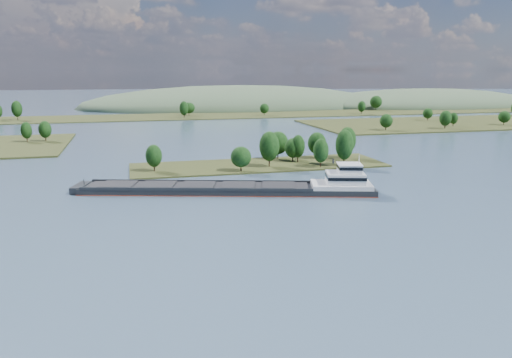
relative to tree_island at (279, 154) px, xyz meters
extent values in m
plane|color=#3A4E65|center=(-7.94, -59.55, -4.31)|extent=(1800.00, 1800.00, 0.00)
cube|color=#2B3116|center=(-7.94, 0.45, -4.31)|extent=(100.00, 30.00, 1.20)
cylinder|color=black|center=(13.43, -11.07, -1.89)|extent=(0.50, 0.50, 3.64)
ellipsoid|color=black|center=(13.43, -11.07, 2.74)|extent=(5.96, 5.96, 9.35)
cylinder|color=black|center=(3.08, 11.30, -1.82)|extent=(0.50, 0.50, 3.77)
ellipsoid|color=black|center=(3.08, 11.30, 2.96)|extent=(8.64, 8.64, 9.68)
cylinder|color=black|center=(-5.35, -4.99, -1.47)|extent=(0.50, 0.50, 4.48)
ellipsoid|color=black|center=(-5.35, -4.99, 4.23)|extent=(7.89, 7.89, 11.53)
cylinder|color=black|center=(6.94, 3.21, -2.14)|extent=(0.50, 0.50, 3.14)
ellipsoid|color=black|center=(6.94, 3.21, 1.86)|extent=(6.73, 6.73, 8.07)
cylinder|color=black|center=(-17.87, -10.99, -2.20)|extent=(0.50, 0.50, 3.01)
ellipsoid|color=black|center=(-17.87, -10.99, 1.62)|extent=(7.69, 7.69, 7.74)
cylinder|color=black|center=(-48.96, -3.20, -2.08)|extent=(0.50, 0.50, 3.25)
ellipsoid|color=black|center=(-48.96, -3.20, 2.05)|extent=(6.07, 6.07, 8.36)
cylinder|color=black|center=(8.68, 1.92, -1.90)|extent=(0.50, 0.50, 3.62)
ellipsoid|color=black|center=(8.68, 1.92, 2.71)|extent=(5.60, 5.60, 9.32)
cylinder|color=black|center=(31.54, 4.99, -1.53)|extent=(0.50, 0.50, 4.35)
ellipsoid|color=black|center=(31.54, 4.99, 3.99)|extent=(7.39, 7.39, 11.18)
cylinder|color=black|center=(23.52, -10.17, -1.39)|extent=(0.50, 0.50, 4.63)
ellipsoid|color=black|center=(23.52, -10.17, 4.50)|extent=(7.02, 7.02, 11.91)
cylinder|color=black|center=(19.27, 8.28, -1.90)|extent=(0.50, 0.50, 3.61)
ellipsoid|color=black|center=(19.27, 8.28, 2.69)|extent=(7.78, 7.78, 9.29)
cylinder|color=black|center=(-99.79, 90.23, -1.77)|extent=(0.50, 0.50, 3.47)
ellipsoid|color=black|center=(-99.79, 90.23, 2.65)|extent=(6.52, 6.52, 8.93)
cylinder|color=black|center=(-108.71, 89.64, -1.80)|extent=(0.50, 0.50, 3.41)
ellipsoid|color=black|center=(-108.71, 89.64, 2.53)|extent=(5.63, 5.63, 8.76)
cylinder|color=black|center=(96.37, 90.45, -1.88)|extent=(0.50, 0.50, 3.26)
ellipsoid|color=black|center=(96.37, 90.45, 2.27)|extent=(7.87, 7.87, 8.39)
cylinder|color=black|center=(188.42, 97.93, -1.96)|extent=(0.50, 0.50, 3.10)
ellipsoid|color=black|center=(188.42, 97.93, 1.98)|extent=(7.94, 7.94, 7.97)
cylinder|color=black|center=(136.61, 88.59, -1.62)|extent=(0.50, 0.50, 3.77)
ellipsoid|color=black|center=(136.61, 88.59, 3.17)|extent=(7.64, 7.64, 9.69)
cylinder|color=black|center=(150.06, 99.06, -2.02)|extent=(0.50, 0.50, 2.98)
ellipsoid|color=black|center=(150.06, 99.06, 1.77)|extent=(5.59, 5.59, 7.66)
cylinder|color=black|center=(155.65, 137.43, -2.02)|extent=(0.50, 0.50, 2.97)
ellipsoid|color=black|center=(155.65, 137.43, 1.75)|extent=(7.24, 7.24, 7.64)
cube|color=#2B3116|center=(-7.94, 220.45, -4.31)|extent=(900.00, 60.00, 1.20)
cylinder|color=black|center=(134.20, 201.95, -1.90)|extent=(0.50, 0.50, 3.62)
ellipsoid|color=black|center=(134.20, 201.95, 2.70)|extent=(6.61, 6.61, 9.30)
cylinder|color=black|center=(-9.23, 223.90, -1.95)|extent=(0.50, 0.50, 3.52)
ellipsoid|color=black|center=(-9.23, 223.90, 2.52)|extent=(9.92, 9.92, 9.05)
cylinder|color=black|center=(164.71, 235.19, -1.50)|extent=(0.50, 0.50, 4.41)
ellipsoid|color=black|center=(164.71, 235.19, 4.11)|extent=(11.08, 11.08, 11.35)
cylinder|color=black|center=(-137.54, 217.05, -1.35)|extent=(0.50, 0.50, 4.72)
ellipsoid|color=black|center=(-137.54, 217.05, 4.65)|extent=(7.78, 7.78, 12.14)
cylinder|color=black|center=(51.18, 210.36, -2.12)|extent=(0.50, 0.50, 3.17)
ellipsoid|color=black|center=(51.18, 210.36, 1.90)|extent=(7.60, 7.60, 8.14)
cylinder|color=black|center=(-15.40, 203.43, -1.57)|extent=(0.50, 0.50, 4.27)
ellipsoid|color=black|center=(-15.40, 203.43, 3.86)|extent=(6.92, 6.92, 10.99)
ellipsoid|color=#3B4F36|center=(252.06, 290.45, -4.31)|extent=(260.00, 140.00, 36.00)
ellipsoid|color=#3B4F36|center=(52.06, 320.45, -4.31)|extent=(320.00, 160.00, 44.00)
cube|color=black|center=(-28.54, -39.35, -3.74)|extent=(90.56, 35.71, 2.50)
cube|color=maroon|center=(-28.54, -39.35, -4.25)|extent=(90.85, 35.99, 0.28)
cube|color=black|center=(-35.77, -31.52, -2.15)|extent=(67.91, 19.64, 0.91)
cube|color=black|center=(-38.81, -42.23, -2.15)|extent=(67.91, 19.64, 0.91)
cube|color=black|center=(-37.29, -36.87, -2.32)|extent=(68.39, 28.42, 0.34)
cube|color=black|center=(-61.34, -30.06, -1.98)|extent=(12.38, 11.75, 0.40)
cube|color=black|center=(-49.32, -33.47, -1.98)|extent=(12.38, 11.75, 0.40)
cube|color=black|center=(-37.29, -36.87, -1.98)|extent=(12.38, 11.75, 0.40)
cube|color=black|center=(-25.26, -40.28, -1.98)|extent=(12.38, 11.75, 0.40)
cube|color=black|center=(-13.23, -43.69, -1.98)|extent=(12.38, 11.75, 0.40)
cube|color=black|center=(-72.82, -26.81, -3.28)|extent=(6.07, 10.77, 2.27)
cylinder|color=black|center=(-71.73, -27.12, -1.69)|extent=(0.34, 0.34, 2.50)
cube|color=silver|center=(5.35, -48.95, -1.81)|extent=(20.47, 15.45, 1.36)
cube|color=silver|center=(6.45, -49.26, 0.47)|extent=(13.41, 11.84, 3.41)
cube|color=black|center=(6.45, -49.26, 0.92)|extent=(13.69, 12.12, 1.02)
cube|color=silver|center=(7.54, -49.57, 3.42)|extent=(8.42, 8.42, 2.50)
cube|color=black|center=(7.54, -49.57, 3.87)|extent=(8.70, 8.70, 0.91)
cube|color=silver|center=(7.54, -49.57, 4.78)|extent=(8.98, 8.98, 0.23)
cylinder|color=silver|center=(10.27, -50.34, 6.15)|extent=(0.28, 0.28, 2.95)
cylinder|color=black|center=(4.09, -45.05, 5.01)|extent=(0.70, 0.70, 1.36)
camera|label=1|loc=(-56.98, -187.49, 32.88)|focal=35.00mm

